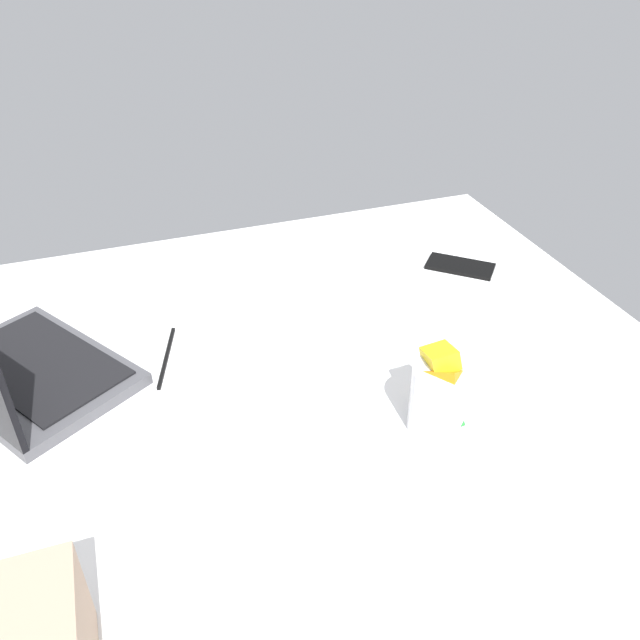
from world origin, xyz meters
The scene contains 5 objects.
bed_mattress centered at (0.00, 0.00, 9.00)cm, with size 180.00×140.00×18.00cm, color white.
laptop centered at (44.97, 39.71, 22.41)cm, with size 40.20×37.19×23.00cm.
snack_cup centered at (14.17, -20.94, 24.02)cm, with size 9.55×9.30×13.95cm.
cell_phone centered at (55.96, -48.56, 18.40)cm, with size 6.80×14.00×0.80cm, color black.
charger_cable centered at (44.84, 15.45, 18.30)cm, with size 17.00×0.60×0.60cm, color black.
Camera 1 is at (-48.66, 20.15, 87.15)cm, focal length 36.58 mm.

